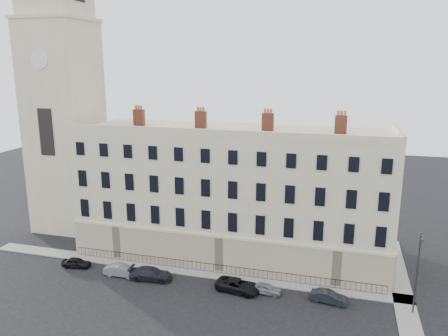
{
  "coord_description": "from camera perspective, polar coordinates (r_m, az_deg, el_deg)",
  "views": [
    {
      "loc": [
        6.54,
        -36.68,
        22.32
      ],
      "look_at": [
        -6.59,
        10.0,
        10.82
      ],
      "focal_mm": 35.0,
      "sensor_mm": 36.0,
      "label": 1
    }
  ],
  "objects": [
    {
      "name": "pavement_terrace",
      "position": [
        50.07,
        -5.45,
        -13.12
      ],
      "size": [
        48.0,
        2.0,
        0.12
      ],
      "primitive_type": "cube",
      "color": "gray",
      "rests_on": "ground"
    },
    {
      "name": "pavement_east_return",
      "position": [
        50.34,
        22.02,
        -13.95
      ],
      "size": [
        2.0,
        24.0,
        0.12
      ],
      "primitive_type": "cube",
      "color": "gray",
      "rests_on": "ground"
    },
    {
      "name": "car_d",
      "position": [
        45.56,
        1.83,
        -15.08
      ],
      "size": [
        4.86,
        2.78,
        1.28
      ],
      "primitive_type": "imported",
      "rotation": [
        0.0,
        0.0,
        1.42
      ],
      "color": "black",
      "rests_on": "ground"
    },
    {
      "name": "car_b",
      "position": [
        49.76,
        -13.24,
        -12.89
      ],
      "size": [
        3.81,
        1.42,
        1.24
      ],
      "primitive_type": "imported",
      "rotation": [
        0.0,
        0.0,
        1.6
      ],
      "color": "gray",
      "rests_on": "ground"
    },
    {
      "name": "car_a",
      "position": [
        53.1,
        -18.71,
        -11.61
      ],
      "size": [
        3.39,
        1.76,
        1.1
      ],
      "primitive_type": "imported",
      "rotation": [
        0.0,
        0.0,
        1.72
      ],
      "color": "black",
      "rests_on": "ground"
    },
    {
      "name": "car_e",
      "position": [
        45.4,
        5.48,
        -15.39
      ],
      "size": [
        3.23,
        1.45,
        1.08
      ],
      "primitive_type": "imported",
      "rotation": [
        0.0,
        0.0,
        1.51
      ],
      "color": "gray",
      "rests_on": "ground"
    },
    {
      "name": "streetlamp",
      "position": [
        43.71,
        23.94,
        -12.08
      ],
      "size": [
        0.28,
        1.72,
        7.94
      ],
      "rotation": [
        0.0,
        0.0,
        0.07
      ],
      "color": "#323337",
      "rests_on": "ground"
    },
    {
      "name": "terrace",
      "position": [
        52.37,
        1.24,
        -3.1
      ],
      "size": [
        36.22,
        12.22,
        17.0
      ],
      "color": "beige",
      "rests_on": "ground"
    },
    {
      "name": "church_tower",
      "position": [
        62.59,
        -20.32,
        9.18
      ],
      "size": [
        8.0,
        8.13,
        44.0
      ],
      "color": "beige",
      "rests_on": "ground"
    },
    {
      "name": "railings",
      "position": [
        49.01,
        -0.81,
        -13.03
      ],
      "size": [
        35.0,
        0.04,
        0.96
      ],
      "color": "black",
      "rests_on": "ground"
    },
    {
      "name": "car_c",
      "position": [
        48.35,
        -9.54,
        -13.46
      ],
      "size": [
        4.76,
        2.34,
        1.33
      ],
      "primitive_type": "imported",
      "rotation": [
        0.0,
        0.0,
        1.68
      ],
      "color": "black",
      "rests_on": "ground"
    },
    {
      "name": "ground",
      "position": [
        43.43,
        5.04,
        -17.63
      ],
      "size": [
        160.0,
        160.0,
        0.0
      ],
      "primitive_type": "plane",
      "color": "black",
      "rests_on": "ground"
    },
    {
      "name": "car_f",
      "position": [
        44.84,
        13.52,
        -16.05
      ],
      "size": [
        3.67,
        1.69,
        1.16
      ],
      "primitive_type": "imported",
      "rotation": [
        0.0,
        0.0,
        1.44
      ],
      "color": "black",
      "rests_on": "ground"
    }
  ]
}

